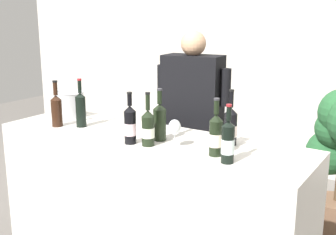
{
  "coord_description": "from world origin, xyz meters",
  "views": [
    {
      "loc": [
        1.59,
        -2.19,
        1.81
      ],
      "look_at": [
        0.16,
        0.0,
        1.17
      ],
      "focal_mm": 45.53,
      "sensor_mm": 36.0,
      "label": 1
    }
  ],
  "objects_px": {
    "wine_bottle_3": "(230,126)",
    "ice_bucket": "(70,104)",
    "wine_bottle_6": "(160,121)",
    "person_server": "(192,140)",
    "wine_glass": "(175,128)",
    "wine_bottle_2": "(81,109)",
    "wine_bottle_0": "(131,125)",
    "wine_bottle_7": "(148,128)",
    "wine_bottle_1": "(57,109)",
    "wine_bottle_5": "(216,135)",
    "wine_bottle_4": "(228,142)"
  },
  "relations": [
    {
      "from": "wine_bottle_7",
      "to": "wine_bottle_0",
      "type": "bearing_deg",
      "value": -167.63
    },
    {
      "from": "wine_glass",
      "to": "wine_bottle_6",
      "type": "bearing_deg",
      "value": 154.51
    },
    {
      "from": "wine_bottle_1",
      "to": "ice_bucket",
      "type": "height_order",
      "value": "wine_bottle_1"
    },
    {
      "from": "wine_bottle_6",
      "to": "wine_glass",
      "type": "distance_m",
      "value": 0.18
    },
    {
      "from": "wine_bottle_5",
      "to": "ice_bucket",
      "type": "distance_m",
      "value": 1.42
    },
    {
      "from": "wine_bottle_3",
      "to": "person_server",
      "type": "distance_m",
      "value": 0.86
    },
    {
      "from": "wine_glass",
      "to": "person_server",
      "type": "distance_m",
      "value": 0.91
    },
    {
      "from": "wine_bottle_3",
      "to": "person_server",
      "type": "xyz_separation_m",
      "value": [
        -0.58,
        0.55,
        -0.32
      ]
    },
    {
      "from": "wine_bottle_1",
      "to": "wine_bottle_6",
      "type": "relative_size",
      "value": 0.99
    },
    {
      "from": "wine_bottle_4",
      "to": "wine_bottle_1",
      "type": "bearing_deg",
      "value": 178.42
    },
    {
      "from": "wine_bottle_5",
      "to": "wine_glass",
      "type": "bearing_deg",
      "value": 179.91
    },
    {
      "from": "wine_bottle_0",
      "to": "wine_glass",
      "type": "distance_m",
      "value": 0.28
    },
    {
      "from": "wine_bottle_6",
      "to": "wine_bottle_2",
      "type": "bearing_deg",
      "value": -177.48
    },
    {
      "from": "wine_bottle_5",
      "to": "person_server",
      "type": "bearing_deg",
      "value": 127.5
    },
    {
      "from": "wine_bottle_6",
      "to": "wine_glass",
      "type": "xyz_separation_m",
      "value": [
        0.16,
        -0.08,
        -0.01
      ]
    },
    {
      "from": "wine_glass",
      "to": "ice_bucket",
      "type": "xyz_separation_m",
      "value": [
        -1.13,
        0.23,
        -0.02
      ]
    },
    {
      "from": "wine_bottle_1",
      "to": "wine_bottle_2",
      "type": "distance_m",
      "value": 0.18
    },
    {
      "from": "wine_bottle_3",
      "to": "wine_bottle_4",
      "type": "relative_size",
      "value": 1.06
    },
    {
      "from": "wine_bottle_1",
      "to": "person_server",
      "type": "xyz_separation_m",
      "value": [
        0.65,
        0.82,
        -0.33
      ]
    },
    {
      "from": "wine_glass",
      "to": "wine_bottle_4",
      "type": "bearing_deg",
      "value": -10.96
    },
    {
      "from": "wine_bottle_6",
      "to": "person_server",
      "type": "xyz_separation_m",
      "value": [
        -0.16,
        0.7,
        -0.33
      ]
    },
    {
      "from": "wine_bottle_0",
      "to": "ice_bucket",
      "type": "xyz_separation_m",
      "value": [
        -0.85,
        0.32,
        -0.02
      ]
    },
    {
      "from": "wine_bottle_0",
      "to": "ice_bucket",
      "type": "bearing_deg",
      "value": 159.74
    },
    {
      "from": "wine_bottle_1",
      "to": "wine_bottle_5",
      "type": "relative_size",
      "value": 0.99
    },
    {
      "from": "wine_bottle_0",
      "to": "wine_bottle_6",
      "type": "distance_m",
      "value": 0.19
    },
    {
      "from": "wine_bottle_7",
      "to": "wine_glass",
      "type": "distance_m",
      "value": 0.17
    },
    {
      "from": "wine_bottle_0",
      "to": "wine_glass",
      "type": "height_order",
      "value": "wine_bottle_0"
    },
    {
      "from": "wine_bottle_2",
      "to": "wine_bottle_5",
      "type": "height_order",
      "value": "wine_bottle_2"
    },
    {
      "from": "wine_bottle_5",
      "to": "wine_bottle_6",
      "type": "distance_m",
      "value": 0.44
    },
    {
      "from": "wine_bottle_3",
      "to": "ice_bucket",
      "type": "distance_m",
      "value": 1.38
    },
    {
      "from": "wine_bottle_3",
      "to": "ice_bucket",
      "type": "bearing_deg",
      "value": -179.91
    },
    {
      "from": "wine_bottle_6",
      "to": "wine_glass",
      "type": "height_order",
      "value": "wine_bottle_6"
    },
    {
      "from": "wine_bottle_0",
      "to": "wine_bottle_2",
      "type": "height_order",
      "value": "wine_bottle_2"
    },
    {
      "from": "wine_bottle_1",
      "to": "ice_bucket",
      "type": "xyz_separation_m",
      "value": [
        -0.15,
        0.27,
        -0.03
      ]
    },
    {
      "from": "wine_bottle_0",
      "to": "wine_bottle_7",
      "type": "xyz_separation_m",
      "value": [
        0.12,
        0.03,
        -0.01
      ]
    },
    {
      "from": "wine_bottle_0",
      "to": "wine_bottle_6",
      "type": "height_order",
      "value": "wine_bottle_6"
    },
    {
      "from": "wine_bottle_0",
      "to": "wine_bottle_4",
      "type": "height_order",
      "value": "wine_bottle_0"
    },
    {
      "from": "wine_bottle_6",
      "to": "wine_bottle_7",
      "type": "relative_size",
      "value": 1.01
    },
    {
      "from": "wine_bottle_3",
      "to": "wine_bottle_5",
      "type": "relative_size",
      "value": 1.04
    },
    {
      "from": "wine_bottle_3",
      "to": "wine_bottle_7",
      "type": "distance_m",
      "value": 0.51
    },
    {
      "from": "wine_bottle_1",
      "to": "wine_bottle_7",
      "type": "relative_size",
      "value": 1.0
    },
    {
      "from": "wine_bottle_6",
      "to": "wine_glass",
      "type": "relative_size",
      "value": 1.94
    },
    {
      "from": "wine_bottle_1",
      "to": "wine_bottle_6",
      "type": "xyz_separation_m",
      "value": [
        0.81,
        0.11,
        0.0
      ]
    },
    {
      "from": "wine_bottle_2",
      "to": "wine_bottle_5",
      "type": "relative_size",
      "value": 1.04
    },
    {
      "from": "person_server",
      "to": "wine_bottle_4",
      "type": "bearing_deg",
      "value": -50.31
    },
    {
      "from": "wine_bottle_1",
      "to": "wine_bottle_4",
      "type": "distance_m",
      "value": 1.36
    },
    {
      "from": "wine_glass",
      "to": "wine_bottle_7",
      "type": "bearing_deg",
      "value": -160.06
    },
    {
      "from": "wine_bottle_1",
      "to": "person_server",
      "type": "bearing_deg",
      "value": 51.52
    },
    {
      "from": "wine_bottle_4",
      "to": "person_server",
      "type": "height_order",
      "value": "person_server"
    },
    {
      "from": "wine_bottle_6",
      "to": "wine_glass",
      "type": "bearing_deg",
      "value": -25.49
    }
  ]
}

